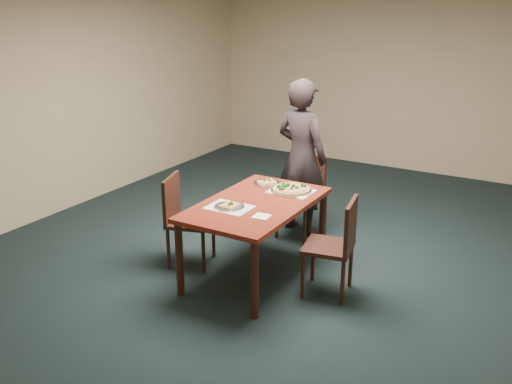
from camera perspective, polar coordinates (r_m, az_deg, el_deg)
The scene contains 13 objects.
ground at distance 5.85m, azimuth 1.26°, elevation -7.14°, with size 8.00×8.00×0.00m, color black.
room_shell at distance 5.32m, azimuth 1.40°, elevation 9.93°, with size 8.00×8.00×8.00m.
dining_table at distance 5.37m, azimuth -0.00°, elevation -1.94°, with size 0.90×1.50×0.75m.
chair_far at distance 6.37m, azimuth 4.75°, elevation 0.07°, with size 0.46×0.46×0.91m.
chair_left at distance 5.72m, azimuth -7.33°, elevation -2.29°, with size 0.53×0.53×0.91m.
chair_right at distance 5.12m, azimuth 8.11°, elevation -4.94°, with size 0.49×0.49×0.91m.
diner at distance 6.38m, azimuth 4.60°, elevation 3.50°, with size 0.64×0.42×1.75m, color black.
placemat_main at distance 5.64m, azimuth 3.54°, elevation 0.09°, with size 0.42×0.32×0.00m, color white.
placemat_near at distance 5.21m, azimuth -2.67°, elevation -1.53°, with size 0.40×0.30×0.00m, color white.
pizza_pan at distance 5.63m, azimuth 3.51°, elevation 0.31°, with size 0.41×0.41×0.08m.
slice_plate_near at distance 5.21m, azimuth -2.66°, elevation -1.40°, with size 0.28×0.28×0.06m.
slice_plate_far at distance 5.85m, azimuth 1.09°, elevation 0.93°, with size 0.28×0.28×0.06m.
napkin at distance 4.99m, azimuth 0.57°, elevation -2.45°, with size 0.14×0.14×0.01m, color white.
Camera 1 is at (2.53, -4.60, 2.58)m, focal length 40.00 mm.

